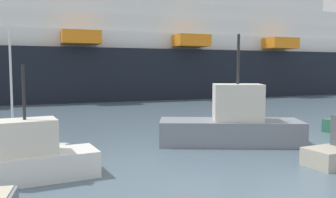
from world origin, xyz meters
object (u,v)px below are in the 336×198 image
(cruise_ship, at_px, (16,48))
(sailboat_0, at_px, (21,149))
(fishing_boat_3, at_px, (232,124))
(fishing_boat_1, at_px, (20,160))

(cruise_ship, bearing_deg, sailboat_0, -88.00)
(cruise_ship, bearing_deg, fishing_boat_3, -71.36)
(sailboat_0, relative_size, cruise_ship, 0.05)
(fishing_boat_3, relative_size, cruise_ship, 0.07)
(fishing_boat_1, xyz_separation_m, fishing_boat_3, (11.52, 4.04, 0.35))
(fishing_boat_1, relative_size, cruise_ship, 0.05)
(sailboat_0, distance_m, fishing_boat_3, 12.00)
(sailboat_0, xyz_separation_m, fishing_boat_1, (0.44, -4.59, 0.53))
(fishing_boat_3, height_order, cruise_ship, cruise_ship)
(sailboat_0, distance_m, fishing_boat_1, 4.64)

